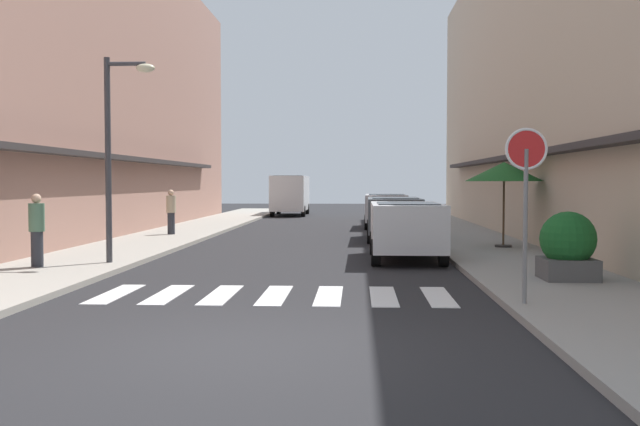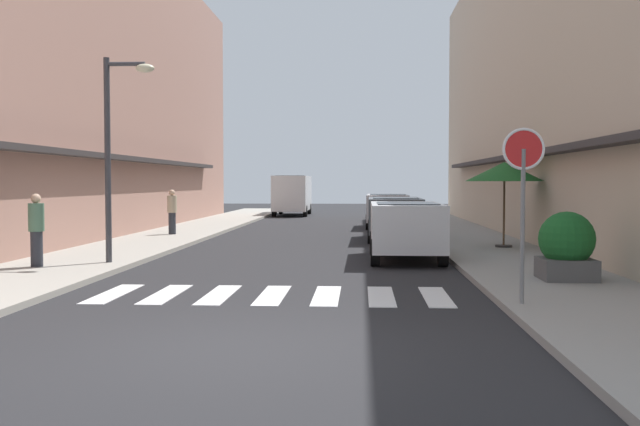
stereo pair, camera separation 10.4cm
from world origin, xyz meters
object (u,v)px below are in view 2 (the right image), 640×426
delivery_van (292,192)px  pedestrian_walking_near (36,229)px  parked_car_near (406,224)px  pedestrian_walking_far (172,211)px  parked_car_far (387,207)px  parked_car_mid (395,214)px  round_street_sign (523,169)px  cafe_umbrella (504,172)px  street_lamp (116,136)px  planter_corner (567,247)px

delivery_van → pedestrian_walking_near: (-3.07, -26.99, -0.44)m
parked_car_near → pedestrian_walking_far: 10.56m
parked_car_far → parked_car_mid: bearing=-90.0°
parked_car_far → round_street_sign: round_street_sign is taller
parked_car_mid → pedestrian_walking_far: (-7.91, 0.89, 0.04)m
round_street_sign → cafe_umbrella: 9.75m
street_lamp → pedestrian_walking_far: (-1.09, 8.87, -2.11)m
parked_car_near → parked_car_mid: size_ratio=0.95×
round_street_sign → street_lamp: bearing=147.6°
parked_car_mid → cafe_umbrella: bearing=-50.0°
delivery_van → pedestrian_walking_near: size_ratio=3.35×
planter_corner → pedestrian_walking_near: 11.20m
parked_car_far → pedestrian_walking_far: size_ratio=2.58×
parked_car_near → planter_corner: (2.80, -4.26, -0.17)m
parked_car_far → pedestrian_walking_far: 9.77m
parked_car_far → street_lamp: 16.26m
parked_car_near → cafe_umbrella: 4.16m
round_street_sign → pedestrian_walking_near: (-9.64, 4.22, -1.22)m
round_street_sign → cafe_umbrella: size_ratio=1.10×
cafe_umbrella → pedestrian_walking_far: size_ratio=1.53×
parked_car_near → delivery_van: delivery_van is taller
parked_car_near → pedestrian_walking_near: 8.77m
street_lamp → pedestrian_walking_near: street_lamp is taller
delivery_van → planter_corner: size_ratio=4.13×
parked_car_near → cafe_umbrella: cafe_umbrella is taller
round_street_sign → cafe_umbrella: round_street_sign is taller
parked_car_far → round_street_sign: size_ratio=1.53×
street_lamp → pedestrian_walking_near: 2.74m
parked_car_far → street_lamp: size_ratio=0.87×
parked_car_mid → street_lamp: (-6.82, -7.98, 2.14)m
parked_car_mid → round_street_sign: 13.28m
pedestrian_walking_near → delivery_van: bearing=168.1°
parked_car_near → delivery_van: bearing=102.2°
parked_car_near → pedestrian_walking_far: size_ratio=2.49×
parked_car_far → round_street_sign: 19.87m
parked_car_near → cafe_umbrella: size_ratio=1.63×
street_lamp → parked_car_far: bearing=65.0°
parked_car_near → round_street_sign: 7.28m
delivery_van → round_street_sign: 31.90m
delivery_van → pedestrian_walking_near: 27.16m
cafe_umbrella → pedestrian_walking_far: 11.81m
cafe_umbrella → pedestrian_walking_far: cafe_umbrella is taller
parked_car_mid → delivery_van: delivery_van is taller
round_street_sign → street_lamp: street_lamp is taller
parked_car_mid → pedestrian_walking_near: (-8.30, -8.93, 0.05)m
parked_car_far → street_lamp: (-6.82, -14.61, 2.14)m
parked_car_near → cafe_umbrella: bearing=41.0°
parked_car_far → cafe_umbrella: bearing=-73.7°
round_street_sign → pedestrian_walking_near: 10.59m
parked_car_mid → cafe_umbrella: 4.81m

